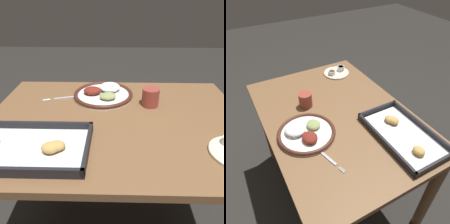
% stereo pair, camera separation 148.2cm
% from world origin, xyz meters
% --- Properties ---
extents(ground_plane, '(8.00, 8.00, 0.00)m').
position_xyz_m(ground_plane, '(0.00, 0.00, 0.00)').
color(ground_plane, '#282623').
extents(dining_table, '(1.08, 0.76, 0.70)m').
position_xyz_m(dining_table, '(0.00, 0.00, 0.59)').
color(dining_table, brown).
rests_on(dining_table, ground_plane).
extents(dinner_plate, '(0.29, 0.29, 0.05)m').
position_xyz_m(dinner_plate, '(0.07, -0.21, 0.72)').
color(dinner_plate, white).
rests_on(dinner_plate, dining_table).
extents(fork, '(0.20, 0.07, 0.00)m').
position_xyz_m(fork, '(0.24, -0.18, 0.70)').
color(fork, '#B2B2B7').
rests_on(fork, dining_table).
extents(baking_tray, '(0.43, 0.25, 0.04)m').
position_xyz_m(baking_tray, '(0.30, 0.21, 0.71)').
color(baking_tray, black).
rests_on(baking_tray, dining_table).
extents(drinking_cup, '(0.08, 0.08, 0.08)m').
position_xyz_m(drinking_cup, '(-0.15, -0.12, 0.74)').
color(drinking_cup, '#993D33').
rests_on(drinking_cup, dining_table).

